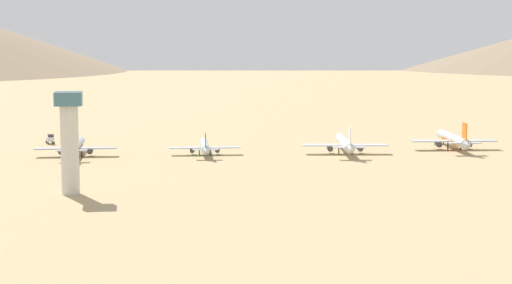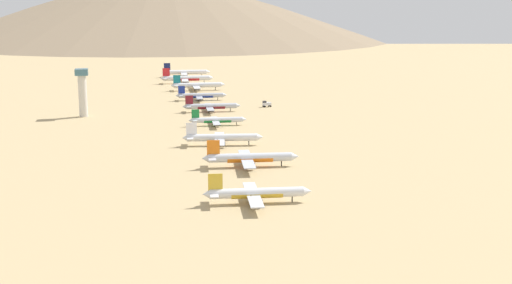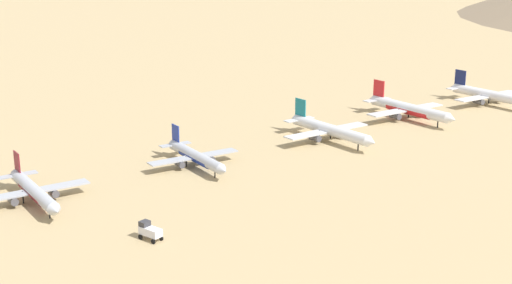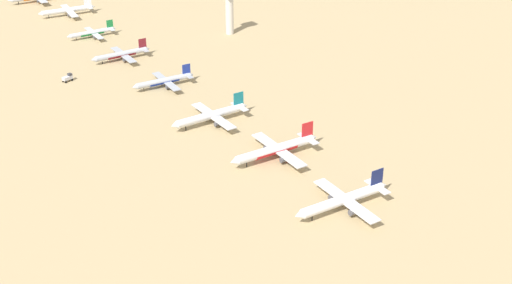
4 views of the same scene
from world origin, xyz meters
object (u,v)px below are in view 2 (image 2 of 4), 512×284
service_truck (267,104)px  control_tower (82,90)px  parked_jet_1 (249,158)px  parked_jet_5 (201,96)px  parked_jet_3 (217,120)px  parked_jet_8 (185,72)px  parked_jet_4 (211,106)px  parked_jet_6 (197,85)px  parked_jet_2 (221,138)px  parked_jet_7 (186,78)px  parked_jet_0 (256,193)px

service_truck → control_tower: size_ratio=0.21×
parked_jet_1 → parked_jet_5: (1.19, 183.88, -0.50)m
parked_jet_1 → parked_jet_3: bearing=90.3°
parked_jet_8 → parked_jet_4: bearing=-90.5°
parked_jet_6 → control_tower: (-75.69, -98.97, 11.45)m
parked_jet_2 → parked_jet_7: bearing=88.7°
parked_jet_5 → parked_jet_8: bearing=89.1°
control_tower → parked_jet_3: bearing=-30.7°
parked_jet_1 → parked_jet_7: parked_jet_7 is taller
parked_jet_5 → parked_jet_8: size_ratio=0.81×
parked_jet_1 → control_tower: (-71.53, 134.22, 11.58)m
parked_jet_7 → service_truck: parked_jet_7 is taller
parked_jet_2 → parked_jet_4: 94.70m
parked_jet_0 → parked_jet_2: bearing=89.0°
parked_jet_0 → parked_jet_8: size_ratio=0.87×
parked_jet_4 → parked_jet_1: bearing=-90.8°
parked_jet_1 → parked_jet_3: parked_jet_1 is taller
parked_jet_1 → parked_jet_3: size_ratio=1.26×
parked_jet_3 → service_truck: bearing=55.5°
parked_jet_6 → parked_jet_8: size_ratio=0.96×
parked_jet_5 → parked_jet_6: bearing=86.5°
parked_jet_8 → control_tower: size_ratio=1.52×
parked_jet_5 → parked_jet_4: bearing=-89.1°
parked_jet_1 → parked_jet_7: (0.20, 276.54, 0.33)m
parked_jet_6 → parked_jet_7: bearing=95.2°
parked_jet_2 → service_truck: (43.51, 106.15, -1.57)m
control_tower → parked_jet_7: bearing=63.3°
parked_jet_1 → control_tower: bearing=118.1°
parked_jet_4 → parked_jet_2: bearing=-94.3°
parked_jet_4 → parked_jet_5: size_ratio=1.02×
parked_jet_2 → service_truck: parked_jet_2 is taller
parked_jet_1 → parked_jet_4: (1.97, 136.75, -0.42)m
parked_jet_7 → parked_jet_6: bearing=-84.8°
parked_jet_2 → control_tower: size_ratio=1.37×
parked_jet_1 → parked_jet_6: (4.17, 233.18, 0.14)m
parked_jet_1 → service_truck: (38.30, 148.47, -1.68)m
parked_jet_1 → parked_jet_0: bearing=-97.9°
parked_jet_0 → parked_jet_4: (8.79, 185.82, -0.16)m
parked_jet_0 → parked_jet_4: parked_jet_0 is taller
parked_jet_1 → parked_jet_4: size_ratio=1.13×
parked_jet_5 → service_truck: 51.30m
parked_jet_7 → parked_jet_8: (3.27, 45.21, -0.04)m
parked_jet_1 → control_tower: 152.53m
parked_jet_5 → service_truck: (37.11, -35.41, -1.18)m
parked_jet_1 → parked_jet_4: bearing=89.2°
parked_jet_4 → parked_jet_6: parked_jet_6 is taller
parked_jet_2 → parked_jet_5: bearing=87.4°
parked_jet_0 → parked_jet_7: bearing=88.8°
parked_jet_1 → parked_jet_6: bearing=89.0°
parked_jet_4 → parked_jet_6: bearing=88.7°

